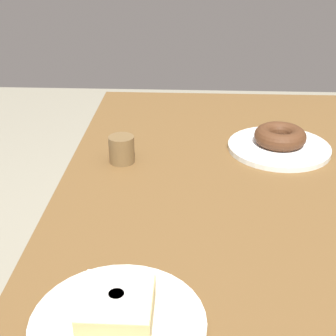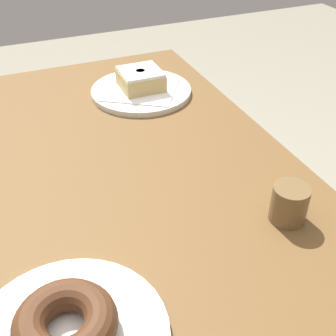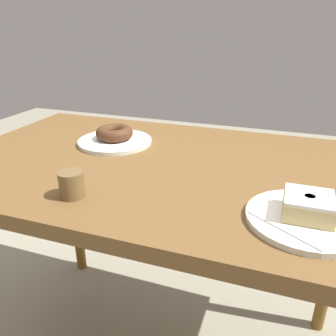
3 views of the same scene
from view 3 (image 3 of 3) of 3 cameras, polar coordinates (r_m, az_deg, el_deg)
table at (r=0.98m, az=-1.13°, el=-2.91°), size 1.22×0.74×0.76m
plate_chocolate_ring at (r=1.11m, az=-8.88°, el=4.44°), size 0.24×0.24×0.01m
napkin_chocolate_ring at (r=1.11m, az=-8.90°, el=4.80°), size 0.20×0.20×0.00m
donut_chocolate_ring at (r=1.11m, az=-8.97°, el=5.84°), size 0.12×0.12×0.04m
plate_glazed_square at (r=0.73m, az=22.09°, el=-7.96°), size 0.23×0.23×0.01m
napkin_glazed_square at (r=0.72m, az=22.19°, el=-7.44°), size 0.22×0.22×0.00m
donut_glazed_square at (r=0.71m, az=22.46°, el=-5.86°), size 0.09×0.09×0.04m
sugar_jar at (r=0.79m, az=-15.87°, el=-2.65°), size 0.06×0.06×0.06m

